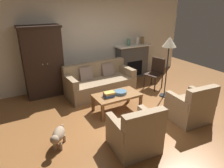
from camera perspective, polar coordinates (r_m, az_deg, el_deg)
name	(u,v)px	position (r m, az deg, el deg)	size (l,w,h in m)	color
ground_plane	(131,117)	(4.77, 5.40, -9.20)	(9.60, 9.60, 0.00)	brown
back_wall	(86,39)	(6.43, -7.23, 12.28)	(7.20, 0.10, 2.80)	silver
fireplace	(132,61)	(7.12, 5.57, 6.41)	(1.26, 0.48, 1.12)	#4C4947
armoire	(43,62)	(5.84, -18.64, 5.86)	(1.06, 0.57, 1.91)	black
couch	(100,83)	(5.84, -3.47, 0.37)	(1.95, 0.93, 0.86)	#937A5B
coffee_table	(117,96)	(4.88, 1.36, -3.48)	(1.10, 0.60, 0.42)	olive
fruit_bowl	(121,92)	(4.88, 2.40, -2.32)	(0.29, 0.29, 0.07)	slate
book_stack	(109,94)	(4.73, -0.80, -2.87)	(0.27, 0.20, 0.11)	#38569E
mantel_vase_jade	(128,42)	(6.86, 4.59, 11.50)	(0.11, 0.11, 0.21)	slate
mantel_vase_cream	(138,41)	(7.06, 7.09, 11.80)	(0.10, 0.10, 0.24)	beige
mantel_vase_bronze	(142,40)	(7.17, 8.42, 11.90)	(0.12, 0.12, 0.24)	olive
armchair_near_left	(135,134)	(3.70, 6.45, -13.59)	(0.83, 0.83, 0.88)	#997F60
armchair_near_right	(190,108)	(4.81, 20.92, -6.12)	(0.83, 0.83, 0.88)	#997F60
side_chair_wooden	(156,71)	(6.31, 12.01, 3.47)	(0.54, 0.54, 0.90)	black
floor_lamp	(169,45)	(5.53, 15.59, 10.26)	(0.36, 0.36, 1.64)	black
dog	(58,135)	(3.88, -14.70, -13.62)	(0.39, 0.51, 0.39)	gray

